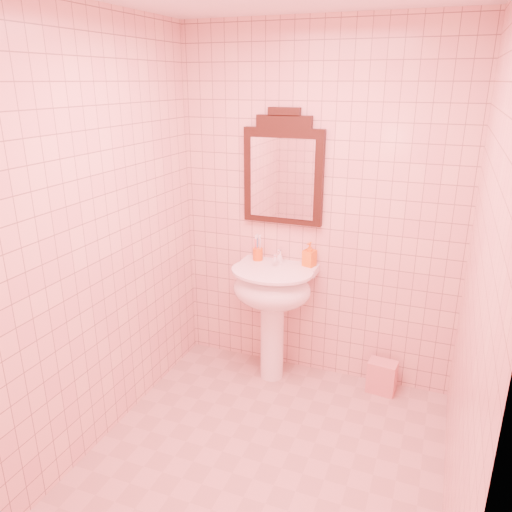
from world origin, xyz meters
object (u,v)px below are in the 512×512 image
at_px(soap_dispenser, 310,254).
at_px(pedestal_sink, 272,296).
at_px(towel, 382,377).
at_px(mirror, 283,172).
at_px(toothbrush_cup, 258,254).

bearing_deg(soap_dispenser, pedestal_sink, -127.03).
bearing_deg(pedestal_sink, towel, 7.34).
relative_size(pedestal_sink, towel, 3.64).
height_order(mirror, soap_dispenser, mirror).
xyz_separation_m(pedestal_sink, mirror, (0.00, 0.20, 0.85)).
height_order(mirror, toothbrush_cup, mirror).
relative_size(toothbrush_cup, soap_dispenser, 0.97).
distance_m(toothbrush_cup, soap_dispenser, 0.39).
xyz_separation_m(pedestal_sink, towel, (0.80, 0.10, -0.54)).
bearing_deg(mirror, towel, -7.04).
height_order(pedestal_sink, mirror, mirror).
bearing_deg(pedestal_sink, soap_dispenser, 36.70).
relative_size(pedestal_sink, toothbrush_cup, 5.12).
bearing_deg(mirror, toothbrush_cup, -161.02).
bearing_deg(toothbrush_cup, towel, -2.47).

